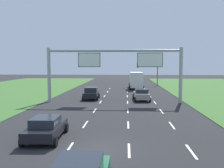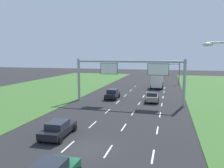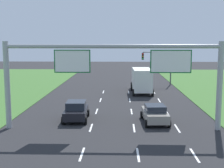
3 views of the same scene
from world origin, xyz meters
name	(u,v)px [view 2 (image 2 of 3)]	position (x,y,z in m)	size (l,w,h in m)	color
ground_plane	(88,149)	(0.00, 0.00, 0.00)	(200.00, 200.00, 0.00)	#262628
lane_dashes_inner_left	(101,117)	(-1.75, 9.00, 0.00)	(0.14, 56.40, 0.01)	white
lane_dashes_inner_right	(129,119)	(1.75, 9.00, 0.00)	(0.14, 56.40, 0.01)	white
lane_dashes_slip	(159,122)	(5.25, 9.00, 0.00)	(0.14, 56.40, 0.01)	white
car_near_red	(112,94)	(-3.32, 20.49, 0.85)	(2.27, 4.07, 1.68)	black
car_mid_lane	(152,97)	(3.62, 19.77, 0.80)	(2.30, 4.30, 1.56)	gray
car_far_ahead	(58,128)	(-3.69, 1.90, 0.75)	(2.36, 4.45, 1.47)	black
box_truck	(157,80)	(3.49, 35.93, 1.77)	(2.78, 7.96, 3.31)	silver
sign_gantry	(130,73)	(0.22, 17.73, 4.88)	(17.24, 0.44, 7.00)	#9EA0A5
traffic_light_mast	(172,69)	(6.73, 43.35, 3.87)	(4.76, 0.49, 5.60)	#47494F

